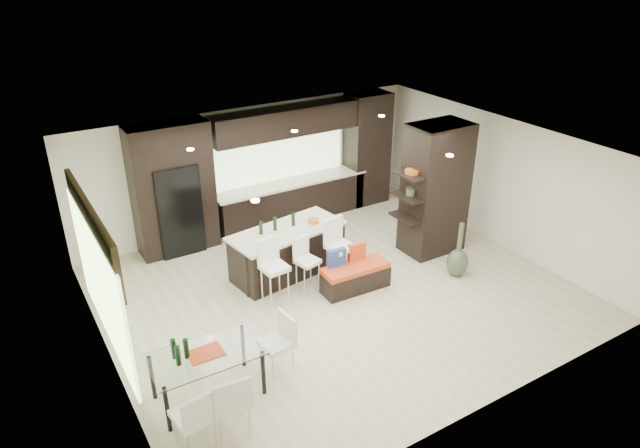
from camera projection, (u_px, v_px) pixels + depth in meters
ground at (337, 292)px, 10.51m from camera, size 8.00×8.00×0.00m
back_wall at (252, 167)px, 12.60m from camera, size 8.00×0.02×2.70m
left_wall at (101, 292)px, 8.04m from camera, size 0.02×7.00×2.70m
right_wall at (500, 182)px, 11.80m from camera, size 0.02×7.00×2.70m
ceiling at (339, 153)px, 9.32m from camera, size 8.00×7.00×0.02m
window_left at (101, 285)px, 8.21m from camera, size 0.04×3.20×1.90m
window_back at (276, 154)px, 12.76m from camera, size 3.40×0.04×1.20m
stone_accent at (92, 229)px, 7.83m from camera, size 0.08×3.00×0.80m
ceiling_spots at (331, 150)px, 9.53m from camera, size 4.00×3.00×0.02m
back_cabinetry at (279, 167)px, 12.58m from camera, size 6.80×0.68×2.70m
refrigerator at (176, 208)px, 11.59m from camera, size 0.90×0.68×1.90m
partition_column at (435, 189)px, 11.44m from camera, size 1.20×0.80×2.70m
kitchen_island at (287, 251)px, 10.95m from camera, size 2.34×1.27×0.93m
stool_left at (275, 278)px, 10.01m from camera, size 0.47×0.47×0.98m
stool_mid at (308, 270)px, 10.39m from camera, size 0.45×0.45×0.85m
stool_right at (340, 258)px, 10.64m from camera, size 0.52×0.52×1.02m
bench at (355, 277)px, 10.51m from camera, size 1.30×0.55×0.49m
floor_vase at (459, 250)px, 10.81m from camera, size 0.52×0.52×1.12m
dining_table at (208, 375)px, 7.94m from camera, size 1.54×0.88×0.74m
chair_near at (229, 404)px, 7.32m from camera, size 0.55×0.55×0.92m
chair_far at (193, 419)px, 7.12m from camera, size 0.53×0.53×0.87m
chair_end at (276, 347)px, 8.42m from camera, size 0.50×0.50×0.84m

